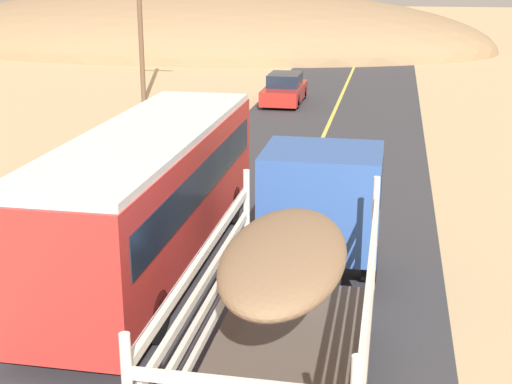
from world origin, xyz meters
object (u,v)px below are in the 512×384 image
at_px(car_far, 285,90).
at_px(power_pole_mid, 140,12).
at_px(bus, 150,196).
at_px(livestock_truck, 310,236).

distance_m(car_far, power_pole_mid, 8.02).
height_order(bus, car_far, bus).
relative_size(bus, car_far, 2.27).
xyz_separation_m(livestock_truck, car_far, (-3.92, 22.75, -1.10)).
bearing_deg(car_far, power_pole_mid, -172.01).
distance_m(livestock_truck, bus, 4.25).
height_order(livestock_truck, car_far, livestock_truck).
distance_m(bus, car_far, 20.85).
bearing_deg(power_pole_mid, bus, -70.20).
bearing_deg(power_pole_mid, livestock_truck, -63.33).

